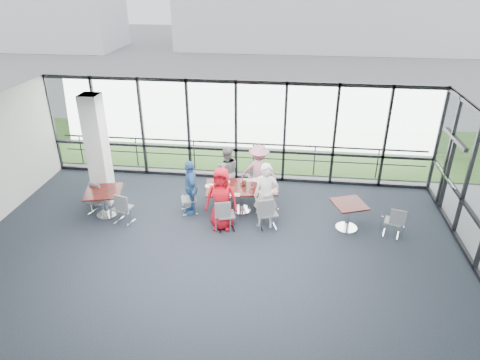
# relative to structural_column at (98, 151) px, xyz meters

# --- Properties ---
(floor) EXTENTS (12.00, 10.00, 0.02)m
(floor) POSITION_rel_structural_column_xyz_m (3.60, -3.00, -1.61)
(floor) COLOR #1D232F
(floor) RESTS_ON ground
(ceiling) EXTENTS (12.00, 10.00, 0.04)m
(ceiling) POSITION_rel_structural_column_xyz_m (3.60, -3.00, 1.60)
(ceiling) COLOR white
(ceiling) RESTS_ON ground
(curtain_wall_back) EXTENTS (12.00, 0.10, 3.20)m
(curtain_wall_back) POSITION_rel_structural_column_xyz_m (3.60, 2.00, 0.00)
(curtain_wall_back) COLOR white
(curtain_wall_back) RESTS_ON ground
(exit_door) EXTENTS (0.12, 1.60, 2.10)m
(exit_door) POSITION_rel_structural_column_xyz_m (9.60, 0.75, -0.55)
(exit_door) COLOR black
(exit_door) RESTS_ON ground
(structural_column) EXTENTS (0.50, 0.50, 3.20)m
(structural_column) POSITION_rel_structural_column_xyz_m (0.00, 0.00, 0.00)
(structural_column) COLOR white
(structural_column) RESTS_ON ground
(apron) EXTENTS (80.00, 70.00, 0.02)m
(apron) POSITION_rel_structural_column_xyz_m (3.60, 7.00, -1.62)
(apron) COLOR gray
(apron) RESTS_ON ground
(grass_strip) EXTENTS (80.00, 5.00, 0.01)m
(grass_strip) POSITION_rel_structural_column_xyz_m (3.60, 5.00, -1.59)
(grass_strip) COLOR #2D5D24
(grass_strip) RESTS_ON ground
(hangar_main) EXTENTS (24.00, 10.00, 6.00)m
(hangar_main) POSITION_rel_structural_column_xyz_m (7.60, 29.00, 1.40)
(hangar_main) COLOR white
(hangar_main) RESTS_ON ground
(hangar_aux) EXTENTS (10.00, 6.00, 4.00)m
(hangar_aux) POSITION_rel_structural_column_xyz_m (-14.40, 25.00, 0.40)
(hangar_aux) COLOR white
(hangar_aux) RESTS_ON ground
(guard_rail) EXTENTS (12.00, 0.06, 0.06)m
(guard_rail) POSITION_rel_structural_column_xyz_m (3.60, 2.60, -1.10)
(guard_rail) COLOR #2D2D33
(guard_rail) RESTS_ON ground
(main_table) EXTENTS (2.07, 1.36, 0.75)m
(main_table) POSITION_rel_structural_column_xyz_m (4.01, -0.01, -0.97)
(main_table) COLOR black
(main_table) RESTS_ON ground
(side_table_left) EXTENTS (1.15, 1.15, 0.75)m
(side_table_left) POSITION_rel_structural_column_xyz_m (0.34, -0.73, -0.95)
(side_table_left) COLOR black
(side_table_left) RESTS_ON ground
(side_table_right) EXTENTS (1.01, 1.01, 0.75)m
(side_table_right) POSITION_rel_structural_column_xyz_m (6.87, -0.60, -0.98)
(side_table_right) COLOR black
(side_table_right) RESTS_ON ground
(diner_near_left) EXTENTS (0.84, 0.55, 1.71)m
(diner_near_left) POSITION_rel_structural_column_xyz_m (3.61, -0.95, -0.75)
(diner_near_left) COLOR red
(diner_near_left) RESTS_ON ground
(diner_near_right) EXTENTS (0.66, 0.50, 1.77)m
(diner_near_right) POSITION_rel_structural_column_xyz_m (4.74, -0.72, -0.71)
(diner_near_right) COLOR silver
(diner_near_right) RESTS_ON ground
(diner_far_left) EXTENTS (0.87, 0.68, 1.57)m
(diner_far_left) POSITION_rel_structural_column_xyz_m (3.48, 0.81, -0.81)
(diner_far_left) COLOR gray
(diner_far_left) RESTS_ON ground
(diner_far_right) EXTENTS (1.07, 0.59, 1.61)m
(diner_far_right) POSITION_rel_structural_column_xyz_m (4.41, 0.96, -0.80)
(diner_far_right) COLOR pink
(diner_far_right) RESTS_ON ground
(diner_end) EXTENTS (0.81, 1.04, 1.57)m
(diner_end) POSITION_rel_structural_column_xyz_m (2.65, -0.29, -0.81)
(diner_end) COLOR #366BA8
(diner_end) RESTS_ON ground
(chair_main_nl) EXTENTS (0.53, 0.53, 0.88)m
(chair_main_nl) POSITION_rel_structural_column_xyz_m (3.74, -1.03, -1.16)
(chair_main_nl) COLOR gray
(chair_main_nl) RESTS_ON ground
(chair_main_nr) EXTENTS (0.56, 0.56, 0.91)m
(chair_main_nr) POSITION_rel_structural_column_xyz_m (4.82, -0.84, -1.15)
(chair_main_nr) COLOR gray
(chair_main_nr) RESTS_ON ground
(chair_main_fl) EXTENTS (0.50, 0.50, 0.90)m
(chair_main_fl) POSITION_rel_structural_column_xyz_m (3.38, 0.80, -1.15)
(chair_main_fl) COLOR gray
(chair_main_fl) RESTS_ON ground
(chair_main_fr) EXTENTS (0.50, 0.50, 0.96)m
(chair_main_fr) POSITION_rel_structural_column_xyz_m (4.33, 1.03, -1.12)
(chair_main_fr) COLOR gray
(chair_main_fr) RESTS_ON ground
(chair_main_end) EXTENTS (0.52, 0.52, 0.83)m
(chair_main_end) POSITION_rel_structural_column_xyz_m (2.58, -0.30, -1.19)
(chair_main_end) COLOR gray
(chair_main_end) RESTS_ON ground
(chair_spare_la) EXTENTS (0.54, 0.54, 0.89)m
(chair_spare_la) POSITION_rel_structural_column_xyz_m (0.97, -1.04, -1.16)
(chair_spare_la) COLOR gray
(chair_spare_la) RESTS_ON ground
(chair_spare_lb) EXTENTS (0.50, 0.50, 0.81)m
(chair_spare_lb) POSITION_rel_structural_column_xyz_m (0.05, -0.68, -1.19)
(chair_spare_lb) COLOR gray
(chair_spare_lb) RESTS_ON ground
(chair_spare_r) EXTENTS (0.50, 0.50, 0.81)m
(chair_spare_r) POSITION_rel_structural_column_xyz_m (7.97, -0.78, -1.19)
(chair_spare_r) COLOR gray
(chair_spare_r) RESTS_ON ground
(plate_nl) EXTENTS (0.27, 0.27, 0.01)m
(plate_nl) POSITION_rel_structural_column_xyz_m (3.55, -0.48, -0.84)
(plate_nl) COLOR white
(plate_nl) RESTS_ON main_table
(plate_nr) EXTENTS (0.24, 0.24, 0.01)m
(plate_nr) POSITION_rel_structural_column_xyz_m (4.64, -0.29, -0.84)
(plate_nr) COLOR white
(plate_nr) RESTS_ON main_table
(plate_fl) EXTENTS (0.28, 0.28, 0.01)m
(plate_fl) POSITION_rel_structural_column_xyz_m (3.52, 0.21, -0.84)
(plate_fl) COLOR white
(plate_fl) RESTS_ON main_table
(plate_fr) EXTENTS (0.27, 0.27, 0.01)m
(plate_fr) POSITION_rel_structural_column_xyz_m (4.40, 0.44, -0.84)
(plate_fr) COLOR white
(plate_fr) RESTS_ON main_table
(plate_end) EXTENTS (0.26, 0.26, 0.01)m
(plate_end) POSITION_rel_structural_column_xyz_m (3.14, -0.10, -0.84)
(plate_end) COLOR white
(plate_end) RESTS_ON main_table
(tumbler_a) EXTENTS (0.07, 0.07, 0.13)m
(tumbler_a) POSITION_rel_structural_column_xyz_m (3.82, -0.33, -0.78)
(tumbler_a) COLOR white
(tumbler_a) RESTS_ON main_table
(tumbler_b) EXTENTS (0.07, 0.07, 0.13)m
(tumbler_b) POSITION_rel_structural_column_xyz_m (4.31, -0.15, -0.78)
(tumbler_b) COLOR white
(tumbler_b) RESTS_ON main_table
(tumbler_c) EXTENTS (0.07, 0.07, 0.14)m
(tumbler_c) POSITION_rel_structural_column_xyz_m (4.00, 0.18, -0.78)
(tumbler_c) COLOR white
(tumbler_c) RESTS_ON main_table
(tumbler_d) EXTENTS (0.07, 0.07, 0.14)m
(tumbler_d) POSITION_rel_structural_column_xyz_m (3.34, -0.30, -0.78)
(tumbler_d) COLOR white
(tumbler_d) RESTS_ON main_table
(menu_a) EXTENTS (0.30, 0.21, 0.00)m
(menu_a) POSITION_rel_structural_column_xyz_m (3.89, -0.50, -0.85)
(menu_a) COLOR beige
(menu_a) RESTS_ON main_table
(menu_b) EXTENTS (0.33, 0.29, 0.00)m
(menu_b) POSITION_rel_structural_column_xyz_m (4.88, -0.16, -0.85)
(menu_b) COLOR beige
(menu_b) RESTS_ON main_table
(menu_c) EXTENTS (0.36, 0.29, 0.00)m
(menu_c) POSITION_rel_structural_column_xyz_m (4.13, 0.39, -0.85)
(menu_c) COLOR beige
(menu_c) RESTS_ON main_table
(condiment_caddy) EXTENTS (0.10, 0.07, 0.04)m
(condiment_caddy) POSITION_rel_structural_column_xyz_m (4.06, 0.02, -0.83)
(condiment_caddy) COLOR black
(condiment_caddy) RESTS_ON main_table
(ketchup_bottle) EXTENTS (0.06, 0.06, 0.18)m
(ketchup_bottle) POSITION_rel_structural_column_xyz_m (4.07, 0.02, -0.76)
(ketchup_bottle) COLOR #A30D20
(ketchup_bottle) RESTS_ON main_table
(green_bottle) EXTENTS (0.05, 0.05, 0.20)m
(green_bottle) POSITION_rel_structural_column_xyz_m (4.12, 0.01, -0.75)
(green_bottle) COLOR #1E7424
(green_bottle) RESTS_ON main_table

